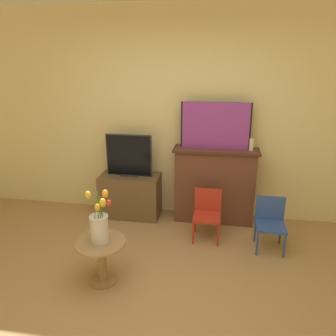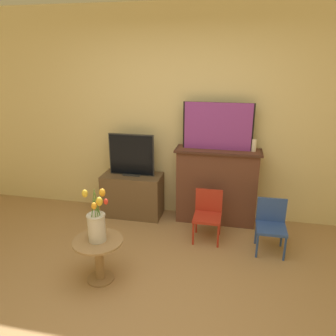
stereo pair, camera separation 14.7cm
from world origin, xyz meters
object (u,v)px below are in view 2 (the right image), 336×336
Objects in this scene: tv_monitor at (131,155)px; chair_red at (208,212)px; chair_blue at (271,223)px; painting at (218,126)px; vase_tulips at (97,224)px.

chair_red is at bearing -21.24° from tv_monitor.
chair_blue is (0.71, -0.11, 0.00)m from chair_red.
chair_red is (-0.04, -0.47, -0.94)m from painting.
tv_monitor reaches higher than chair_blue.
tv_monitor is 1.03× the size of chair_blue.
tv_monitor is (-1.10, -0.06, -0.42)m from painting.
chair_red is at bearing 170.93° from chair_blue.
painting is 1.41× the size of tv_monitor.
painting reaches higher than chair_blue.
tv_monitor reaches higher than chair_red.
vase_tulips is (-0.94, -1.01, 0.28)m from chair_red.
chair_blue is 1.90m from vase_tulips.
painting is 1.18m from tv_monitor.
chair_red is 0.72m from chair_blue.
chair_red is at bearing -94.91° from painting.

